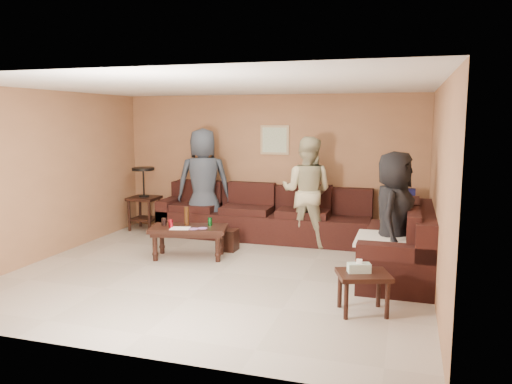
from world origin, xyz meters
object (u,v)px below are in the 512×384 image
(coffee_table, at_px, (188,231))
(end_table_left, at_px, (144,197))
(waste_bin, at_px, (228,240))
(person_middle, at_px, (307,191))
(person_right, at_px, (393,217))
(sectional_sofa, at_px, (302,229))
(person_left, at_px, (204,182))
(side_table_right, at_px, (363,278))

(coffee_table, relative_size, end_table_left, 1.05)
(end_table_left, relative_size, waste_bin, 3.49)
(person_middle, bearing_deg, coffee_table, 44.60)
(waste_bin, bearing_deg, coffee_table, -127.57)
(coffee_table, bearing_deg, person_middle, 39.62)
(end_table_left, height_order, person_right, person_right)
(sectional_sofa, xyz_separation_m, end_table_left, (-3.14, 0.55, 0.29))
(person_left, relative_size, person_right, 1.14)
(person_left, height_order, person_middle, person_left)
(waste_bin, height_order, person_middle, person_middle)
(side_table_right, height_order, person_middle, person_middle)
(sectional_sofa, xyz_separation_m, person_middle, (0.01, 0.31, 0.57))
(coffee_table, relative_size, person_left, 0.65)
(person_left, bearing_deg, side_table_right, 115.12)
(waste_bin, height_order, person_left, person_left)
(end_table_left, relative_size, person_left, 0.61)
(sectional_sofa, distance_m, person_left, 2.03)
(person_left, relative_size, person_middle, 1.07)
(coffee_table, distance_m, side_table_right, 3.06)
(end_table_left, bearing_deg, person_left, -4.98)
(side_table_right, bearing_deg, coffee_table, 151.95)
(coffee_table, distance_m, waste_bin, 0.74)
(waste_bin, xyz_separation_m, person_right, (2.53, -0.74, 0.67))
(coffee_table, bearing_deg, person_right, -3.49)
(coffee_table, height_order, person_middle, person_middle)
(end_table_left, height_order, side_table_right, end_table_left)
(end_table_left, distance_m, person_right, 4.87)
(side_table_right, height_order, person_right, person_right)
(person_left, xyz_separation_m, person_middle, (1.89, -0.13, -0.06))
(sectional_sofa, bearing_deg, waste_bin, -159.61)
(coffee_table, height_order, person_left, person_left)
(sectional_sofa, height_order, end_table_left, end_table_left)
(person_middle, bearing_deg, end_table_left, 0.61)
(sectional_sofa, distance_m, side_table_right, 2.67)
(sectional_sofa, relative_size, coffee_table, 3.76)
(waste_bin, bearing_deg, person_right, -16.23)
(coffee_table, xyz_separation_m, waste_bin, (0.43, 0.56, -0.23))
(sectional_sofa, relative_size, waste_bin, 13.83)
(sectional_sofa, height_order, person_right, person_right)
(sectional_sofa, height_order, waste_bin, sectional_sofa)
(side_table_right, relative_size, waste_bin, 1.95)
(coffee_table, distance_m, person_right, 3.00)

